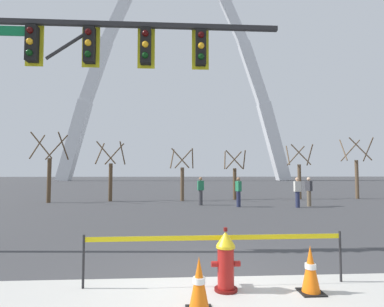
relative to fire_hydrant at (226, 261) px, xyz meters
name	(u,v)px	position (x,y,z in m)	size (l,w,h in m)	color
ground_plane	(204,280)	(-0.29, 0.52, -0.47)	(240.00, 240.00, 0.00)	#3D3D3F
fire_hydrant	(226,261)	(0.00, 0.00, 0.00)	(0.46, 0.48, 0.99)	#5E0F0D
caution_tape_barrier	(216,250)	(-0.12, 0.24, 0.11)	(4.33, 0.09, 0.86)	#232326
traffic_cone_by_hydrant	(199,285)	(-0.48, -0.70, -0.11)	(0.36, 0.36, 0.73)	black
traffic_cone_mid_sidewalk	(311,270)	(1.30, -0.18, -0.11)	(0.36, 0.36, 0.73)	black
traffic_signal_gantry	(72,70)	(-3.36, 2.77, 3.94)	(7.82, 0.44, 6.00)	#232326
monument_arch	(176,77)	(-0.29, 63.41, 22.66)	(51.17, 2.66, 53.03)	silver
tree_far_left	(49,172)	(-8.45, 14.58, 1.43)	(1.97, 1.98, 4.27)	brown
tree_left_mid	(111,175)	(-4.88, 15.35, 1.23)	(1.77, 1.78, 3.82)	brown
tree_center_left	(182,177)	(-0.25, 15.37, 1.05)	(1.59, 1.60, 3.41)	brown
tree_center_right	(235,178)	(3.37, 16.10, 1.02)	(1.56, 1.57, 3.35)	brown
tree_right_mid	(299,175)	(7.93, 16.16, 1.21)	(1.75, 1.76, 3.78)	brown
tree_far_right	(357,172)	(12.14, 16.27, 1.43)	(1.97, 1.98, 4.28)	brown
pedestrian_walking_left	(201,191)	(0.72, 12.64, 0.35)	(0.37, 0.26, 1.59)	#38383D
pedestrian_standing_center	(309,191)	(6.60, 11.68, 0.35)	(0.31, 0.39, 1.59)	brown
pedestrian_walking_right	(297,192)	(5.73, 11.15, 0.35)	(0.35, 0.22, 1.59)	#232847
pedestrian_near_trees	(238,192)	(2.68, 11.61, 0.35)	(0.30, 0.39, 1.59)	#232847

